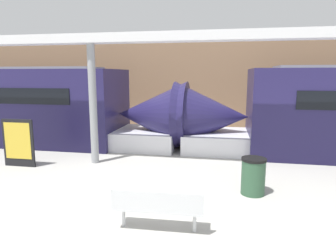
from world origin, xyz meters
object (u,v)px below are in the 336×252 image
support_column_near (93,105)px  poster_board (18,143)px  bench_near (158,206)px  trash_bin (253,176)px

support_column_near → poster_board: bearing=-159.1°
support_column_near → bench_near: bearing=-52.6°
poster_board → support_column_near: support_column_near is taller
trash_bin → poster_board: poster_board is taller
trash_bin → poster_board: (-7.10, 0.94, 0.31)m
bench_near → support_column_near: size_ratio=0.45×
poster_board → support_column_near: bearing=20.9°
trash_bin → support_column_near: size_ratio=0.24×
trash_bin → poster_board: 7.17m
poster_board → trash_bin: bearing=-7.6°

